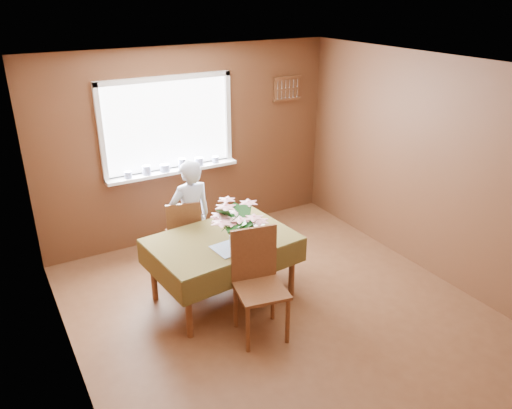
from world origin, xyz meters
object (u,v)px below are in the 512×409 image
seated_woman (191,218)px  flower_bouquet (234,221)px  dining_table (222,246)px  chair_far (184,233)px  chair_near (258,279)px

seated_woman → flower_bouquet: seated_woman is taller
seated_woman → dining_table: bearing=91.4°
chair_far → chair_near: 1.40m
chair_near → seated_woman: size_ratio=0.77×
chair_near → flower_bouquet: 0.63m
dining_table → seated_woman: size_ratio=1.13×
seated_woman → flower_bouquet: 0.96m
chair_far → dining_table: bearing=117.3°
chair_near → seated_woman: bearing=105.4°
dining_table → chair_far: (-0.15, 0.71, -0.13)m
seated_woman → flower_bouquet: size_ratio=2.71×
chair_near → flower_bouquet: flower_bouquet is taller
chair_far → chair_near: bearing=113.3°
dining_table → chair_far: bearing=96.3°
dining_table → chair_far: 0.74m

